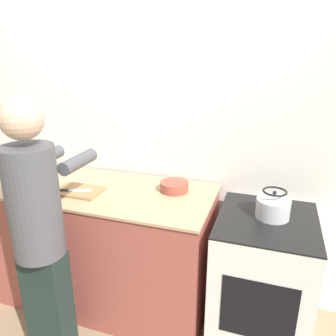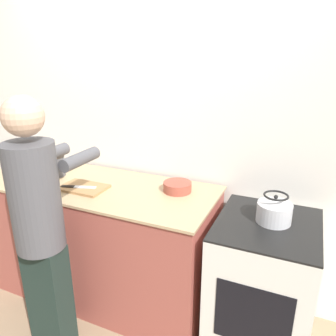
# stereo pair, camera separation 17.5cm
# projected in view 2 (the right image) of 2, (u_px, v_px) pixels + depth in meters

# --- Properties ---
(ground_plane) EXTENTS (12.00, 12.00, 0.00)m
(ground_plane) POSITION_uv_depth(u_px,v_px,m) (113.00, 331.00, 2.29)
(ground_plane) COLOR #997F60
(wall_back) EXTENTS (8.00, 0.05, 2.60)m
(wall_back) POSITION_uv_depth(u_px,v_px,m) (157.00, 128.00, 2.50)
(wall_back) COLOR white
(wall_back) RESTS_ON ground_plane
(counter) EXTENTS (1.81, 0.71, 0.93)m
(counter) POSITION_uv_depth(u_px,v_px,m) (98.00, 239.00, 2.55)
(counter) COLOR #9E4C42
(counter) RESTS_ON ground_plane
(oven) EXTENTS (0.59, 0.66, 0.90)m
(oven) POSITION_uv_depth(u_px,v_px,m) (261.00, 286.00, 2.07)
(oven) COLOR silver
(oven) RESTS_ON ground_plane
(person) EXTENTS (0.32, 0.56, 1.64)m
(person) POSITION_uv_depth(u_px,v_px,m) (40.00, 222.00, 1.90)
(person) COLOR #1D2D28
(person) RESTS_ON ground_plane
(cutting_board) EXTENTS (0.32, 0.21, 0.02)m
(cutting_board) POSITION_uv_depth(u_px,v_px,m) (84.00, 188.00, 2.31)
(cutting_board) COLOR #A87A4C
(cutting_board) RESTS_ON counter
(knife) EXTENTS (0.25, 0.11, 0.01)m
(knife) POSITION_uv_depth(u_px,v_px,m) (77.00, 187.00, 2.29)
(knife) COLOR silver
(knife) RESTS_ON cutting_board
(kettle) EXTENTS (0.20, 0.20, 0.18)m
(kettle) POSITION_uv_depth(u_px,v_px,m) (274.00, 211.00, 1.91)
(kettle) COLOR silver
(kettle) RESTS_ON oven
(bowl_prep) EXTENTS (0.20, 0.20, 0.07)m
(bowl_prep) POSITION_uv_depth(u_px,v_px,m) (177.00, 187.00, 2.26)
(bowl_prep) COLOR #9E4738
(bowl_prep) RESTS_ON counter
(canister_jar) EXTENTS (0.14, 0.14, 0.17)m
(canister_jar) POSITION_uv_depth(u_px,v_px,m) (56.00, 166.00, 2.53)
(canister_jar) COLOR #4C4C51
(canister_jar) RESTS_ON counter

